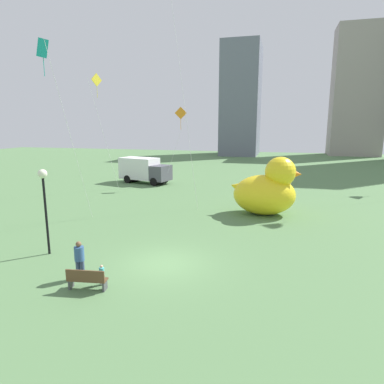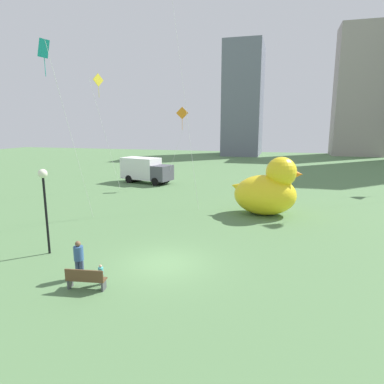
% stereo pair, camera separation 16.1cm
% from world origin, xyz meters
% --- Properties ---
extents(ground_plane, '(140.00, 140.00, 0.00)m').
position_xyz_m(ground_plane, '(0.00, 0.00, 0.00)').
color(ground_plane, '#547B4B').
extents(park_bench, '(1.64, 0.66, 0.90)m').
position_xyz_m(park_bench, '(-2.14, -3.25, 0.47)').
color(park_bench, brown).
rests_on(park_bench, ground).
extents(person_adult, '(0.41, 0.41, 1.69)m').
position_xyz_m(person_adult, '(-2.98, -2.41, 0.93)').
color(person_adult, '#38476B').
rests_on(person_adult, ground).
extents(person_child, '(0.21, 0.21, 0.87)m').
position_xyz_m(person_child, '(-1.79, -2.68, 0.48)').
color(person_child, silver).
rests_on(person_child, ground).
extents(giant_inflatable_duck, '(5.20, 3.34, 4.31)m').
position_xyz_m(giant_inflatable_duck, '(4.24, 10.54, 1.83)').
color(giant_inflatable_duck, yellow).
rests_on(giant_inflatable_duck, ground).
extents(lamppost, '(0.46, 0.46, 4.40)m').
position_xyz_m(lamppost, '(-6.18, -0.33, 3.35)').
color(lamppost, black).
rests_on(lamppost, ground).
extents(box_truck, '(6.32, 3.68, 2.85)m').
position_xyz_m(box_truck, '(-9.95, 21.03, 1.44)').
color(box_truck, white).
rests_on(box_truck, ground).
extents(city_skyline, '(49.62, 18.47, 41.13)m').
position_xyz_m(city_skyline, '(21.55, 60.39, 15.93)').
color(city_skyline, slate).
rests_on(city_skyline, ground).
extents(kite_yellow, '(2.13, 2.48, 11.57)m').
position_xyz_m(kite_yellow, '(-12.95, 16.89, 10.45)').
color(kite_yellow, silver).
rests_on(kite_yellow, ground).
extents(kite_teal, '(2.39, 3.42, 11.93)m').
position_xyz_m(kite_teal, '(-9.71, 5.01, 11.21)').
color(kite_teal, silver).
rests_on(kite_teal, ground).
extents(kite_orange, '(2.68, 2.18, 8.39)m').
position_xyz_m(kite_orange, '(-5.28, 20.08, 7.47)').
color(kite_orange, silver).
rests_on(kite_orange, ground).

